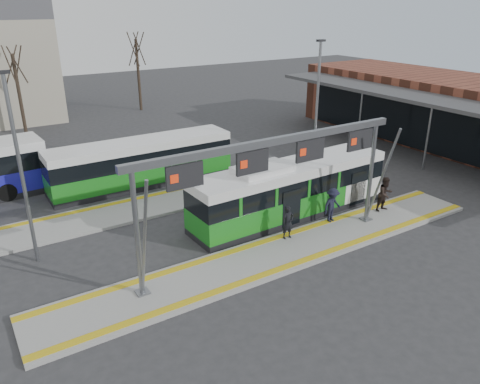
% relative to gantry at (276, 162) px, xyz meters
% --- Properties ---
extents(ground, '(120.00, 120.00, 0.00)m').
position_rel_gantry_xyz_m(ground, '(0.35, -0.25, -4.30)').
color(ground, '#2D2D30').
rests_on(ground, ground).
extents(platform_main, '(22.00, 3.00, 0.15)m').
position_rel_gantry_xyz_m(platform_main, '(0.35, -0.25, -4.22)').
color(platform_main, gray).
rests_on(platform_main, ground).
extents(platform_second, '(20.00, 3.00, 0.15)m').
position_rel_gantry_xyz_m(platform_second, '(-3.65, 7.75, -4.22)').
color(platform_second, gray).
rests_on(platform_second, ground).
extents(tactile_main, '(22.00, 2.65, 0.02)m').
position_rel_gantry_xyz_m(tactile_main, '(0.35, -0.25, -4.14)').
color(tactile_main, gold).
rests_on(tactile_main, platform_main).
extents(tactile_second, '(20.00, 0.35, 0.02)m').
position_rel_gantry_xyz_m(tactile_second, '(-3.65, 8.90, -4.14)').
color(tactile_second, gold).
rests_on(tactile_second, platform_second).
extents(gantry, '(13.00, 1.68, 5.20)m').
position_rel_gantry_xyz_m(gantry, '(0.00, 0.00, 0.00)').
color(gantry, slate).
rests_on(gantry, platform_main).
extents(hero_bus, '(11.28, 2.70, 3.08)m').
position_rel_gantry_xyz_m(hero_bus, '(3.10, 2.80, -2.89)').
color(hero_bus, black).
rests_on(hero_bus, ground).
extents(bg_bus_green, '(11.10, 2.36, 2.77)m').
position_rel_gantry_xyz_m(bg_bus_green, '(-1.69, 11.20, -2.93)').
color(bg_bus_green, black).
rests_on(bg_bus_green, ground).
extents(passenger_a, '(0.61, 0.42, 1.63)m').
position_rel_gantry_xyz_m(passenger_a, '(1.26, 0.63, -3.34)').
color(passenger_a, black).
rests_on(passenger_a, platform_main).
extents(passenger_b, '(0.91, 0.72, 1.85)m').
position_rel_gantry_xyz_m(passenger_b, '(7.51, 0.37, -3.23)').
color(passenger_b, black).
rests_on(passenger_b, platform_main).
extents(passenger_c, '(1.23, 0.81, 1.78)m').
position_rel_gantry_xyz_m(passenger_c, '(4.22, 0.85, -3.26)').
color(passenger_c, black).
rests_on(passenger_c, platform_main).
extents(tree_left, '(1.40, 1.40, 7.45)m').
position_rel_gantry_xyz_m(tree_left, '(-5.71, 27.57, 1.35)').
color(tree_left, '#382B21').
rests_on(tree_left, ground).
extents(tree_mid, '(1.40, 1.40, 7.93)m').
position_rel_gantry_xyz_m(tree_mid, '(6.05, 31.36, 1.71)').
color(tree_mid, '#382B21').
rests_on(tree_mid, ground).
extents(lamp_west, '(0.50, 0.25, 8.08)m').
position_rel_gantry_xyz_m(lamp_west, '(-9.02, 4.98, -0.01)').
color(lamp_west, slate).
rests_on(lamp_west, ground).
extents(lamp_east, '(0.50, 0.25, 8.50)m').
position_rel_gantry_xyz_m(lamp_east, '(7.15, 5.71, 0.19)').
color(lamp_east, slate).
rests_on(lamp_east, ground).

